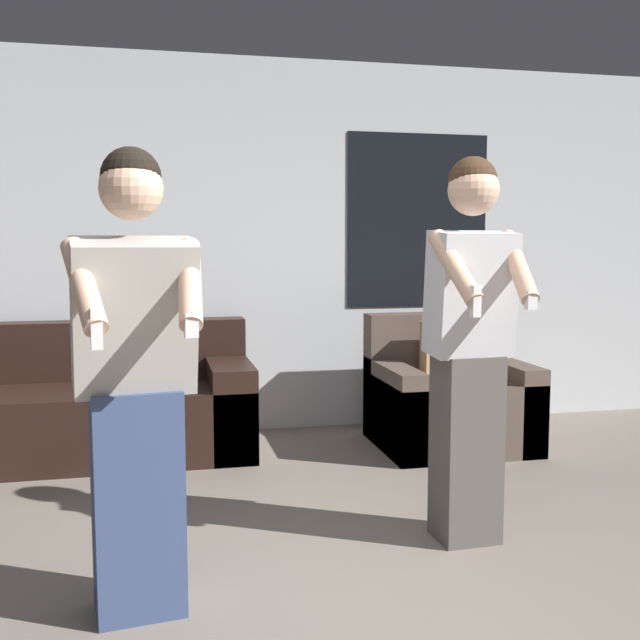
{
  "coord_description": "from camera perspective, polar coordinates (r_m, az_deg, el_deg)",
  "views": [
    {
      "loc": [
        -0.64,
        -2.23,
        1.38
      ],
      "look_at": [
        0.02,
        0.74,
        1.07
      ],
      "focal_mm": 42.0,
      "sensor_mm": 36.0,
      "label": 1
    }
  ],
  "objects": [
    {
      "name": "wall_back",
      "position": [
        5.49,
        -5.75,
        5.56
      ],
      "size": [
        6.93,
        0.07,
        2.7
      ],
      "color": "silver",
      "rests_on": "ground_plane"
    },
    {
      "name": "person_left",
      "position": [
        2.8,
        -13.89,
        -4.7
      ],
      "size": [
        0.49,
        0.54,
        1.72
      ],
      "color": "#384770",
      "rests_on": "ground_plane"
    },
    {
      "name": "armchair",
      "position": [
        5.22,
        9.76,
        -5.99
      ],
      "size": [
        0.99,
        0.86,
        0.88
      ],
      "color": "brown",
      "rests_on": "ground_plane"
    },
    {
      "name": "couch",
      "position": [
        5.11,
        -16.61,
        -6.53
      ],
      "size": [
        1.99,
        0.86,
        0.85
      ],
      "color": "black",
      "rests_on": "ground_plane"
    },
    {
      "name": "person_right",
      "position": [
        3.48,
        11.33,
        -1.74
      ],
      "size": [
        0.43,
        0.48,
        1.77
      ],
      "color": "#56514C",
      "rests_on": "ground_plane"
    }
  ]
}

